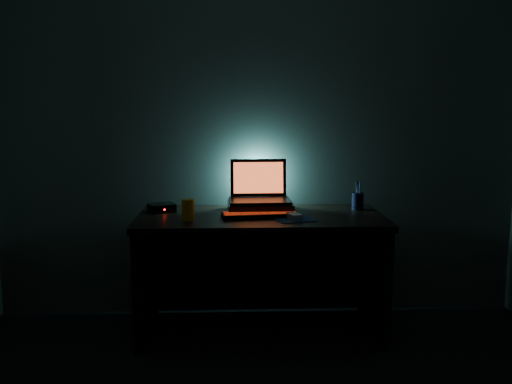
{
  "coord_description": "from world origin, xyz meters",
  "views": [
    {
      "loc": [
        -0.16,
        -1.78,
        1.44
      ],
      "look_at": [
        -0.03,
        1.57,
        0.9
      ],
      "focal_mm": 40.0,
      "sensor_mm": 36.0,
      "label": 1
    }
  ],
  "objects_px": {
    "laptop": "(259,191)",
    "juice_glass": "(188,210)",
    "mouse": "(294,216)",
    "pen_cup": "(358,201)",
    "keyboard": "(260,215)",
    "router": "(162,208)"
  },
  "relations": [
    {
      "from": "keyboard",
      "to": "router",
      "type": "distance_m",
      "value": 0.63
    },
    {
      "from": "keyboard",
      "to": "router",
      "type": "relative_size",
      "value": 2.46
    },
    {
      "from": "mouse",
      "to": "pen_cup",
      "type": "xyz_separation_m",
      "value": [
        0.44,
        0.29,
        0.03
      ]
    },
    {
      "from": "router",
      "to": "keyboard",
      "type": "bearing_deg",
      "value": -39.18
    },
    {
      "from": "keyboard",
      "to": "mouse",
      "type": "height_order",
      "value": "mouse"
    },
    {
      "from": "laptop",
      "to": "router",
      "type": "height_order",
      "value": "laptop"
    },
    {
      "from": "pen_cup",
      "to": "juice_glass",
      "type": "xyz_separation_m",
      "value": [
        -1.06,
        -0.29,
        0.01
      ]
    },
    {
      "from": "laptop",
      "to": "router",
      "type": "distance_m",
      "value": 0.62
    },
    {
      "from": "laptop",
      "to": "pen_cup",
      "type": "relative_size",
      "value": 3.59
    },
    {
      "from": "mouse",
      "to": "pen_cup",
      "type": "bearing_deg",
      "value": 17.08
    },
    {
      "from": "keyboard",
      "to": "juice_glass",
      "type": "xyz_separation_m",
      "value": [
        -0.42,
        -0.08,
        0.05
      ]
    },
    {
      "from": "keyboard",
      "to": "mouse",
      "type": "distance_m",
      "value": 0.21
    },
    {
      "from": "laptop",
      "to": "juice_glass",
      "type": "height_order",
      "value": "laptop"
    },
    {
      "from": "mouse",
      "to": "pen_cup",
      "type": "height_order",
      "value": "pen_cup"
    },
    {
      "from": "keyboard",
      "to": "router",
      "type": "xyz_separation_m",
      "value": [
        -0.61,
        0.18,
        0.01
      ]
    },
    {
      "from": "laptop",
      "to": "router",
      "type": "xyz_separation_m",
      "value": [
        -0.61,
        -0.04,
        -0.09
      ]
    },
    {
      "from": "keyboard",
      "to": "juice_glass",
      "type": "height_order",
      "value": "juice_glass"
    },
    {
      "from": "pen_cup",
      "to": "mouse",
      "type": "bearing_deg",
      "value": -146.69
    },
    {
      "from": "keyboard",
      "to": "mouse",
      "type": "relative_size",
      "value": 4.49
    },
    {
      "from": "laptop",
      "to": "keyboard",
      "type": "height_order",
      "value": "laptop"
    },
    {
      "from": "laptop",
      "to": "pen_cup",
      "type": "bearing_deg",
      "value": -2.82
    },
    {
      "from": "keyboard",
      "to": "pen_cup",
      "type": "distance_m",
      "value": 0.67
    }
  ]
}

